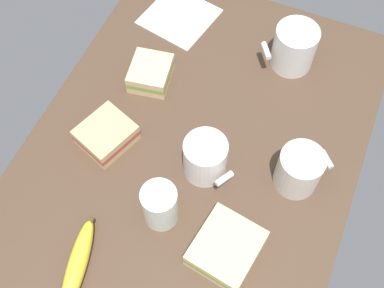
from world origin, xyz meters
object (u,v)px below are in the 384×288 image
at_px(coffee_mug_spare, 294,47).
at_px(sandwich_main, 106,135).
at_px(glass_of_milk, 161,207).
at_px(paper_napkin, 179,17).
at_px(coffee_mug_black, 299,170).
at_px(banana, 78,264).
at_px(coffee_mug_milky, 205,158).
at_px(sandwich_side, 226,248).
at_px(sandwich_extra, 151,73).

height_order(coffee_mug_spare, sandwich_main, coffee_mug_spare).
bearing_deg(coffee_mug_spare, glass_of_milk, 165.68).
bearing_deg(paper_napkin, coffee_mug_black, -128.66).
bearing_deg(sandwich_main, banana, -163.53).
height_order(coffee_mug_black, sandwich_main, coffee_mug_black).
bearing_deg(paper_napkin, banana, -173.06).
relative_size(coffee_mug_milky, sandwich_main, 0.84).
xyz_separation_m(sandwich_side, banana, (-0.13, 0.23, -0.01)).
relative_size(sandwich_main, glass_of_milk, 1.30).
distance_m(coffee_mug_black, glass_of_milk, 0.26).
height_order(coffee_mug_black, coffee_mug_milky, same).
bearing_deg(glass_of_milk, paper_napkin, 19.91).
bearing_deg(sandwich_main, paper_napkin, 0.14).
bearing_deg(sandwich_extra, glass_of_milk, -151.17).
relative_size(sandwich_side, glass_of_milk, 1.38).
bearing_deg(sandwich_extra, coffee_mug_milky, -129.36).
distance_m(sandwich_main, sandwich_extra, 0.17).
bearing_deg(banana, coffee_mug_milky, -26.33).
xyz_separation_m(sandwich_extra, paper_napkin, (0.19, 0.02, -0.02)).
height_order(coffee_mug_spare, sandwich_extra, coffee_mug_spare).
relative_size(coffee_mug_spare, sandwich_extra, 1.10).
height_order(coffee_mug_black, sandwich_side, coffee_mug_black).
xyz_separation_m(sandwich_main, glass_of_milk, (-0.10, -0.17, 0.02)).
xyz_separation_m(glass_of_milk, paper_napkin, (0.46, 0.17, -0.04)).
bearing_deg(paper_napkin, sandwich_extra, -174.89).
height_order(coffee_mug_black, banana, coffee_mug_black).
distance_m(sandwich_extra, glass_of_milk, 0.31).
relative_size(coffee_mug_milky, sandwich_extra, 1.01).
height_order(sandwich_main, sandwich_extra, same).
bearing_deg(paper_napkin, sandwich_side, -147.97).
xyz_separation_m(coffee_mug_milky, paper_napkin, (0.34, 0.20, -0.05)).
bearing_deg(glass_of_milk, sandwich_side, -97.98).
distance_m(sandwich_side, paper_napkin, 0.57).
height_order(coffee_mug_milky, sandwich_main, coffee_mug_milky).
bearing_deg(coffee_mug_spare, sandwich_side, -177.18).
xyz_separation_m(coffee_mug_milky, banana, (-0.26, 0.13, -0.03)).
bearing_deg(sandwich_extra, coffee_mug_black, -107.11).
xyz_separation_m(sandwich_main, sandwich_side, (-0.12, -0.30, 0.00)).
bearing_deg(sandwich_extra, sandwich_side, -135.82).
relative_size(sandwich_extra, paper_napkin, 0.69).
distance_m(coffee_mug_black, coffee_mug_milky, 0.17).
bearing_deg(sandwich_side, coffee_mug_spare, 2.82).
height_order(coffee_mug_spare, glass_of_milk, coffee_mug_spare).
height_order(sandwich_side, glass_of_milk, glass_of_milk).
distance_m(coffee_mug_black, sandwich_extra, 0.37).
bearing_deg(sandwich_side, glass_of_milk, 82.02).
relative_size(coffee_mug_black, sandwich_extra, 0.97).
xyz_separation_m(coffee_mug_black, coffee_mug_spare, (0.27, 0.09, 0.00)).
relative_size(coffee_mug_milky, glass_of_milk, 1.09).
relative_size(coffee_mug_black, paper_napkin, 0.67).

